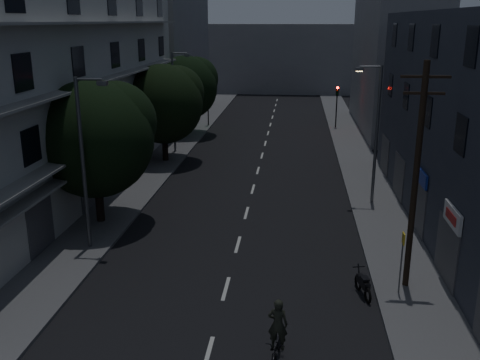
% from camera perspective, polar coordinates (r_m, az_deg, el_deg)
% --- Properties ---
extents(ground, '(160.00, 160.00, 0.00)m').
position_cam_1_polar(ground, '(39.49, 1.98, 1.22)').
color(ground, black).
rests_on(ground, ground).
extents(sidewalk_left, '(3.00, 90.00, 0.15)m').
position_cam_1_polar(sidewalk_left, '(40.67, -8.62, 1.60)').
color(sidewalk_left, '#565659').
rests_on(sidewalk_left, ground).
extents(sidewalk_right, '(3.00, 90.00, 0.15)m').
position_cam_1_polar(sidewalk_right, '(39.68, 12.85, 0.99)').
color(sidewalk_right, '#565659').
rests_on(sidewalk_right, ground).
extents(lane_markings, '(0.15, 60.50, 0.01)m').
position_cam_1_polar(lane_markings, '(45.53, 2.55, 3.31)').
color(lane_markings, beige).
rests_on(lane_markings, ground).
extents(building_left, '(7.00, 36.00, 14.00)m').
position_cam_1_polar(building_left, '(34.43, -19.43, 9.87)').
color(building_left, '#B7B6B1').
rests_on(building_left, ground).
extents(building_far_left, '(6.00, 20.00, 16.00)m').
position_cam_1_polar(building_far_left, '(62.75, -7.71, 14.23)').
color(building_far_left, slate).
rests_on(building_far_left, ground).
extents(building_far_right, '(6.00, 20.00, 13.00)m').
position_cam_1_polar(building_far_right, '(55.91, 16.00, 11.93)').
color(building_far_right, slate).
rests_on(building_far_right, ground).
extents(building_far_end, '(24.00, 8.00, 10.00)m').
position_cam_1_polar(building_far_end, '(83.20, 4.30, 12.83)').
color(building_far_end, slate).
rests_on(building_far_end, ground).
extents(tree_near, '(6.13, 6.13, 7.56)m').
position_cam_1_polar(tree_near, '(28.64, -15.12, 4.73)').
color(tree_near, black).
rests_on(tree_near, sidewalk_left).
extents(tree_mid, '(5.94, 5.94, 7.31)m').
position_cam_1_polar(tree_mid, '(40.87, -8.08, 8.35)').
color(tree_mid, black).
rests_on(tree_mid, sidewalk_left).
extents(tree_far, '(5.91, 5.91, 7.31)m').
position_cam_1_polar(tree_far, '(50.60, -5.75, 10.02)').
color(tree_far, black).
rests_on(tree_far, sidewalk_left).
extents(traffic_signal_far_right, '(0.28, 0.37, 4.10)m').
position_cam_1_polar(traffic_signal_far_right, '(54.63, 10.31, 8.60)').
color(traffic_signal_far_right, black).
rests_on(traffic_signal_far_right, sidewalk_right).
extents(traffic_signal_far_left, '(0.28, 0.37, 4.10)m').
position_cam_1_polar(traffic_signal_far_left, '(55.02, -3.45, 8.90)').
color(traffic_signal_far_left, black).
rests_on(traffic_signal_far_left, sidewalk_left).
extents(street_lamp_left_near, '(1.51, 0.25, 8.00)m').
position_cam_1_polar(street_lamp_left_near, '(25.34, -16.23, 2.49)').
color(street_lamp_left_near, '#505357').
rests_on(street_lamp_left_near, sidewalk_left).
extents(street_lamp_right, '(1.51, 0.25, 8.00)m').
position_cam_1_polar(street_lamp_right, '(31.71, 14.21, 5.40)').
color(street_lamp_right, '#56595E').
rests_on(street_lamp_right, sidewalk_right).
extents(street_lamp_left_far, '(1.51, 0.25, 8.00)m').
position_cam_1_polar(street_lamp_left_far, '(43.67, -6.97, 8.76)').
color(street_lamp_left_far, slate).
rests_on(street_lamp_left_far, sidewalk_left).
extents(utility_pole, '(1.80, 0.24, 9.00)m').
position_cam_1_polar(utility_pole, '(21.58, 18.27, 0.62)').
color(utility_pole, black).
rests_on(utility_pole, sidewalk_right).
extents(bus_stop_sign, '(0.06, 0.35, 2.52)m').
position_cam_1_polar(bus_stop_sign, '(21.86, 16.92, -7.36)').
color(bus_stop_sign, '#595B60').
rests_on(bus_stop_sign, sidewalk_right).
extents(motorcycle, '(0.64, 1.71, 1.12)m').
position_cam_1_polar(motorcycle, '(22.15, 12.99, -10.87)').
color(motorcycle, black).
rests_on(motorcycle, ground).
extents(cyclist, '(0.80, 1.80, 2.21)m').
position_cam_1_polar(cyclist, '(17.79, 4.01, -16.72)').
color(cyclist, black).
rests_on(cyclist, ground).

